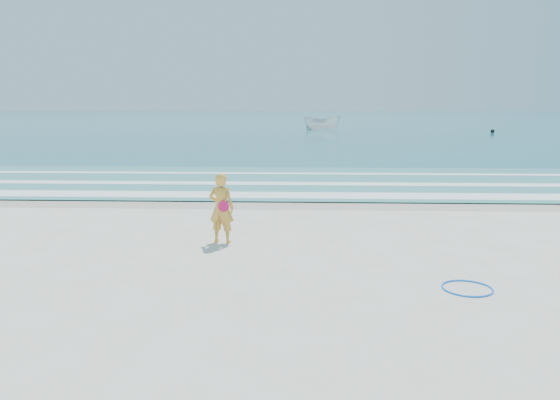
{
  "coord_description": "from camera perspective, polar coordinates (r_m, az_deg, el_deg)",
  "views": [
    {
      "loc": [
        1.19,
        -9.54,
        3.44
      ],
      "look_at": [
        0.63,
        4.0,
        1.0
      ],
      "focal_mm": 35.0,
      "sensor_mm": 36.0,
      "label": 1
    }
  ],
  "objects": [
    {
      "name": "foam_mid",
      "position": [
        23.02,
        -0.61,
        1.75
      ],
      "size": [
        400.0,
        0.9,
        0.01
      ],
      "primitive_type": "cube",
      "color": "white",
      "rests_on": "shallow"
    },
    {
      "name": "shallow",
      "position": [
        23.81,
        -0.51,
        2.01
      ],
      "size": [
        400.0,
        10.0,
        0.01
      ],
      "primitive_type": "cube",
      "color": "#59B7AD",
      "rests_on": "ocean"
    },
    {
      "name": "foam_far",
      "position": [
        26.28,
        -0.24,
        2.8
      ],
      "size": [
        400.0,
        0.6,
        0.01
      ],
      "primitive_type": "cube",
      "color": "white",
      "rests_on": "shallow"
    },
    {
      "name": "foam_near",
      "position": [
        20.16,
        -1.04,
        0.53
      ],
      "size": [
        400.0,
        1.4,
        0.01
      ],
      "primitive_type": "cube",
      "color": "white",
      "rests_on": "shallow"
    },
    {
      "name": "wet_sand",
      "position": [
        18.89,
        -1.27,
        -0.28
      ],
      "size": [
        400.0,
        2.4,
        0.0
      ],
      "primitive_type": "cube",
      "color": "#B2A893",
      "rests_on": "ground"
    },
    {
      "name": "ocean",
      "position": [
        114.59,
        1.8,
        8.49
      ],
      "size": [
        400.0,
        190.0,
        0.04
      ],
      "primitive_type": "cube",
      "color": "#19727F",
      "rests_on": "ground"
    },
    {
      "name": "boat",
      "position": [
        68.14,
        4.45,
        8.05
      ],
      "size": [
        4.68,
        2.21,
        1.74
      ],
      "primitive_type": "imported",
      "rotation": [
        0.0,
        0.0,
        1.45
      ],
      "color": "silver",
      "rests_on": "ocean"
    },
    {
      "name": "ground",
      "position": [
        10.21,
        -4.51,
        -9.52
      ],
      "size": [
        400.0,
        400.0,
        0.0
      ],
      "primitive_type": "plane",
      "color": "silver",
      "rests_on": "ground"
    },
    {
      "name": "hoop",
      "position": [
        10.88,
        18.97,
        -8.71
      ],
      "size": [
        1.17,
        1.17,
        0.03
      ],
      "primitive_type": "torus",
      "rotation": [
        0.0,
        0.0,
        0.29
      ],
      "color": "#0E78FF",
      "rests_on": "ground"
    },
    {
      "name": "buoy",
      "position": [
        65.07,
        21.32,
        6.72
      ],
      "size": [
        0.46,
        0.46,
        0.46
      ],
      "primitive_type": "sphere",
      "color": "black",
      "rests_on": "ocean"
    },
    {
      "name": "woman",
      "position": [
        13.49,
        -6.14,
        -0.83
      ],
      "size": [
        0.71,
        0.54,
        1.74
      ],
      "color": "gold",
      "rests_on": "ground"
    }
  ]
}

